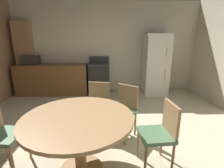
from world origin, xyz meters
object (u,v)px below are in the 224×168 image
Objects in this scene: chair_east at (161,131)px; oven_range at (99,78)px; refrigerator at (156,65)px; chair_west at (0,132)px; chair_northeast at (124,108)px; dining_table at (79,128)px; microwave at (31,60)px; chair_north at (98,104)px.

oven_range is at bearing -77.50° from chair_east.
refrigerator reaches higher than chair_west.
refrigerator reaches higher than oven_range.
refrigerator reaches higher than chair_northeast.
chair_west reaches higher than dining_table.
microwave is 0.51× the size of chair_north.
chair_west is (-1.62, -0.68, 0.00)m from chair_northeast.
oven_range reaches higher than chair_northeast.
refrigerator is at bearing -0.79° from microwave.
chair_west is (-2.01, 0.05, 0.00)m from chair_east.
dining_table is (-1.78, -3.02, -0.27)m from refrigerator.
microwave is 0.51× the size of chair_west.
chair_north is 1.00× the size of chair_east.
chair_northeast reaches higher than dining_table.
chair_east is (0.90, -3.00, 0.03)m from oven_range.
refrigerator is (1.68, -0.05, 0.41)m from oven_range.
microwave is 2.95m from chair_north.
dining_table is at bearing -0.00° from chair_east.
chair_north is 1.00× the size of chair_northeast.
chair_east is at bearing 66.00° from chair_northeast.
refrigerator is 4.04m from chair_west.
refrigerator reaches higher than chair_north.
chair_north is (0.17, 1.00, -0.11)m from dining_table.
dining_table is at bearing -120.58° from refrigerator.
microwave reaches higher than chair_north.
chair_east is at bearing 5.57° from chair_west.
chair_north is at bearing 43.52° from chair_west.
dining_table is (1.86, -3.07, -0.42)m from microwave.
chair_west is at bearing -110.64° from oven_range.
microwave reaches higher than chair_west.
chair_northeast and chair_west have the same top height.
chair_northeast is at bearing -117.71° from refrigerator.
refrigerator is at bearing -1.83° from oven_range.
chair_north is (2.03, -2.07, -0.53)m from microwave.
chair_northeast is at bearing 52.29° from dining_table.
microwave reaches higher than dining_table.
chair_northeast is (0.62, 0.80, -0.11)m from dining_table.
oven_range is at bearing 0.11° from microwave.
chair_north reaches higher than dining_table.
oven_range reaches higher than chair_west.
oven_range is 1.26× the size of chair_west.
microwave is at bearing -179.89° from oven_range.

